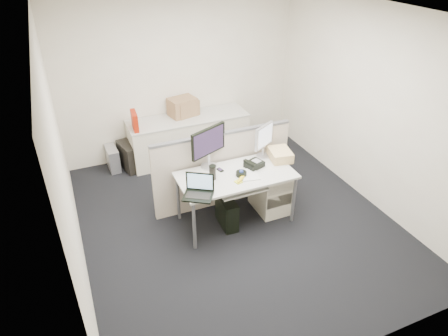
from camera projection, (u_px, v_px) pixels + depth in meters
name	position (u px, v px, depth m)	size (l,w,h in m)	color
floor	(235.00, 219.00, 5.51)	(4.00, 4.50, 0.01)	black
ceiling	(239.00, 13.00, 4.11)	(4.00, 4.50, 0.01)	white
wall_back	(180.00, 76.00, 6.58)	(4.00, 0.02, 2.70)	white
wall_front	(360.00, 249.00, 3.04)	(4.00, 0.02, 2.70)	white
wall_left	(62.00, 164.00, 4.14)	(0.02, 4.50, 2.70)	white
wall_right	(369.00, 106.00, 5.48)	(0.02, 4.50, 2.70)	white
desk	(236.00, 179.00, 5.16)	(1.50, 0.75, 0.73)	beige
keyboard_tray	(242.00, 189.00, 5.05)	(0.62, 0.32, 0.02)	beige
drawer_pedestal	(270.00, 189.00, 5.56)	(0.40, 0.55, 0.65)	beige
cubicle_partition	(223.00, 170.00, 5.57)	(2.00, 0.06, 1.10)	beige
back_counter	(189.00, 138.00, 6.84)	(2.00, 0.60, 0.72)	beige
monitor_main	(209.00, 148.00, 5.15)	(0.57, 0.22, 0.57)	black
monitor_small	(264.00, 141.00, 5.42)	(0.38, 0.19, 0.47)	#B7B7BC
laptop	(198.00, 188.00, 4.64)	(0.34, 0.26, 0.26)	black
trackball	(241.00, 174.00, 5.09)	(0.14, 0.14, 0.05)	black
desk_phone	(254.00, 164.00, 5.27)	(0.23, 0.19, 0.07)	black
paper_stack	(249.00, 175.00, 5.11)	(0.22, 0.29, 0.01)	silver
sticky_pad	(238.00, 182.00, 4.97)	(0.08, 0.08, 0.01)	#CED127
travel_mug	(213.00, 173.00, 4.99)	(0.09, 0.09, 0.18)	black
banana	(241.00, 179.00, 5.00)	(0.20, 0.05, 0.04)	gold
cellphone	(220.00, 170.00, 5.21)	(0.05, 0.10, 0.01)	black
manila_folders	(280.00, 155.00, 5.44)	(0.28, 0.35, 0.13)	#E6C781
keyboard	(244.00, 185.00, 5.08)	(0.42, 0.15, 0.02)	black
pc_tower_desk	(227.00, 212.00, 5.31)	(0.18, 0.44, 0.41)	black
pc_tower_spare_dark	(128.00, 157.00, 6.55)	(0.19, 0.48, 0.45)	black
pc_tower_spare_silver	(113.00, 158.00, 6.57)	(0.16, 0.41, 0.38)	#B7B7BC
cardboard_box_left	(182.00, 107.00, 6.65)	(0.43, 0.32, 0.32)	olive
cardboard_box_right	(185.00, 108.00, 6.68)	(0.39, 0.30, 0.28)	olive
red_binder	(135.00, 121.00, 6.20)	(0.08, 0.33, 0.30)	#A31E08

